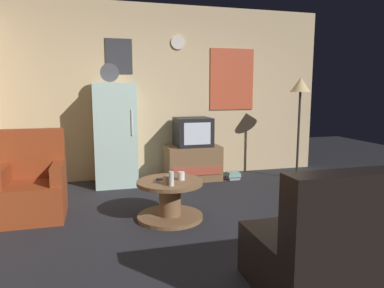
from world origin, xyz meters
name	(u,v)px	position (x,y,z in m)	size (l,w,h in m)	color
ground_plane	(218,230)	(0.00, 0.00, 0.00)	(12.00, 12.00, 0.00)	#232328
wall_with_art	(168,92)	(0.01, 2.45, 1.36)	(5.20, 0.12, 2.71)	#D1B284
fridge	(115,134)	(-0.88, 2.09, 0.75)	(0.60, 0.62, 1.77)	silver
tv_stand	(193,163)	(0.31, 2.07, 0.27)	(0.84, 0.53, 0.54)	brown
crt_tv	(193,132)	(0.31, 2.07, 0.76)	(0.54, 0.51, 0.44)	black
standing_lamp	(300,93)	(1.91, 1.67, 1.36)	(0.32, 0.32, 1.59)	#332D28
coffee_table	(170,200)	(-0.40, 0.46, 0.21)	(0.72, 0.72, 0.43)	brown
wine_glass	(171,179)	(-0.43, 0.25, 0.50)	(0.05, 0.05, 0.15)	silver
mug_ceramic_white	(181,176)	(-0.27, 0.46, 0.47)	(0.08, 0.08, 0.09)	silver
mug_ceramic_tan	(167,180)	(-0.46, 0.33, 0.47)	(0.08, 0.08, 0.09)	tan
remote_control	(163,179)	(-0.47, 0.49, 0.44)	(0.15, 0.04, 0.02)	black
armchair	(33,187)	(-1.85, 0.94, 0.34)	(0.68, 0.68, 0.96)	maroon
couch	(375,245)	(0.73, -1.26, 0.31)	(1.70, 0.80, 0.92)	black
book_stack	(233,176)	(0.93, 1.90, 0.06)	(0.20, 0.17, 0.12)	#989CA8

